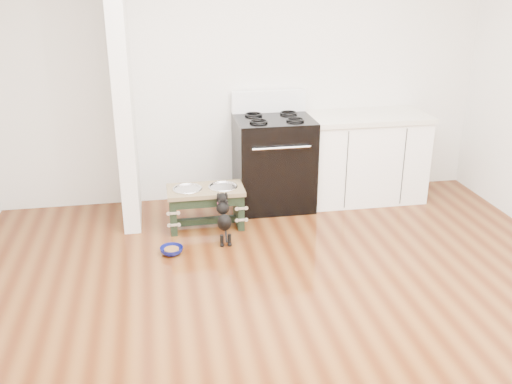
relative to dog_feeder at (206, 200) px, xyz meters
The scene contains 8 objects.
ground 1.82m from the dog_feeder, 74.37° to the right, with size 5.00×5.00×0.00m, color #48200C.
room_shell 2.25m from the dog_feeder, 74.37° to the right, with size 5.00×5.00×5.00m.
partition_wall 1.33m from the dog_feeder, 152.13° to the left, with size 0.15×0.80×2.70m, color silver.
oven_range 0.87m from the dog_feeder, 29.92° to the left, with size 0.76×0.69×1.14m.
cabinet_run 1.78m from the dog_feeder, 14.44° to the left, with size 1.24×0.64×0.91m.
dog_feeder is the anchor object (origin of this frame).
puppy 0.35m from the dog_feeder, 68.85° to the right, with size 0.12×0.37×0.43m.
floor_bowl 0.66m from the dog_feeder, 125.02° to the right, with size 0.26×0.26×0.06m.
Camera 1 is at (-0.91, -3.20, 2.29)m, focal length 40.00 mm.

